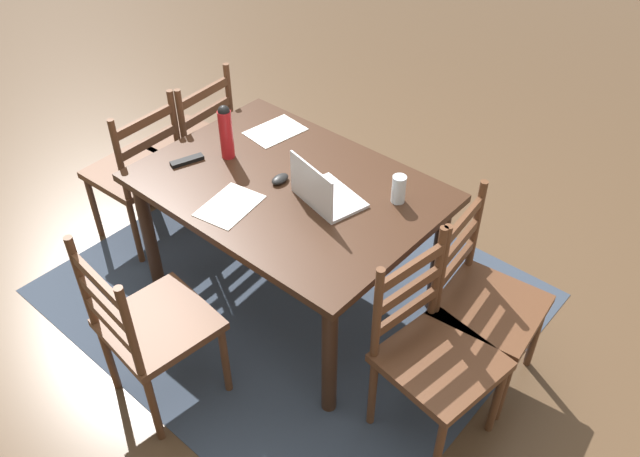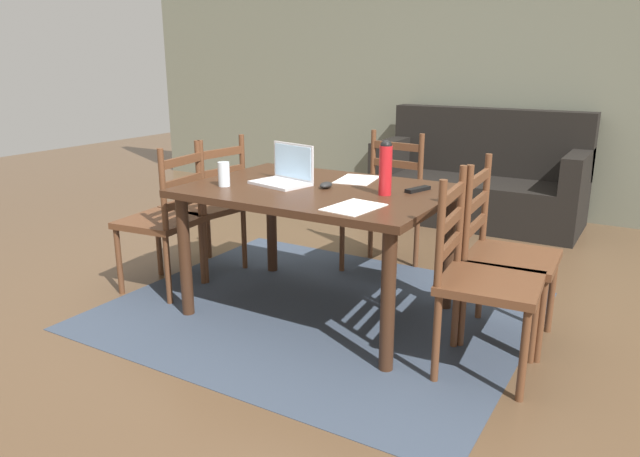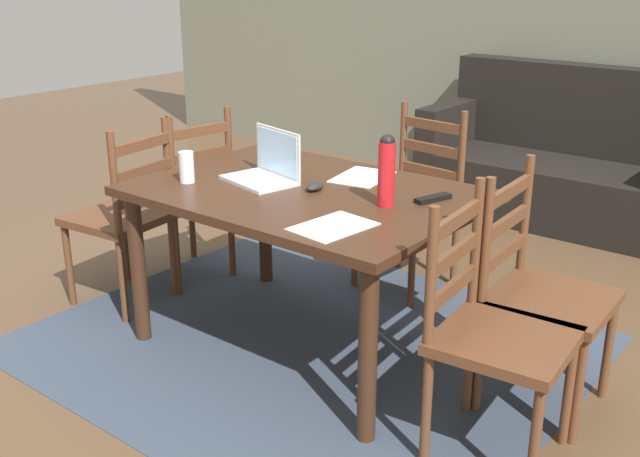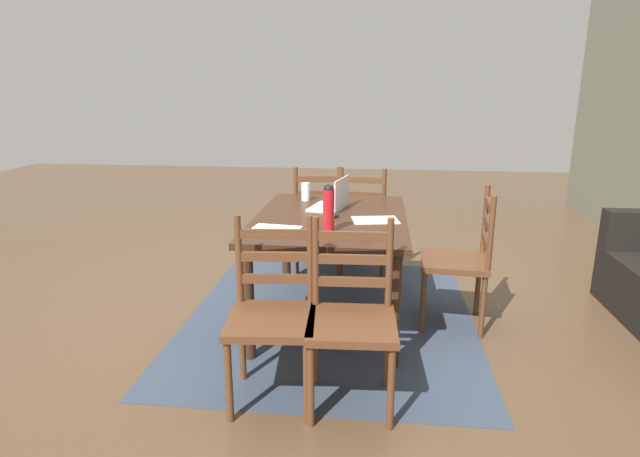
{
  "view_description": "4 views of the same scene",
  "coord_description": "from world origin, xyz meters",
  "px_view_note": "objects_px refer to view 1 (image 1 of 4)",
  "views": [
    {
      "loc": [
        -1.79,
        1.82,
        2.6
      ],
      "look_at": [
        -0.14,
        -0.08,
        0.5
      ],
      "focal_mm": 36.72,
      "sensor_mm": 36.0,
      "label": 1
    },
    {
      "loc": [
        1.66,
        -2.78,
        1.45
      ],
      "look_at": [
        0.04,
        -0.06,
        0.53
      ],
      "focal_mm": 33.26,
      "sensor_mm": 36.0,
      "label": 2
    },
    {
      "loc": [
        1.96,
        -2.39,
        1.69
      ],
      "look_at": [
        0.03,
        0.07,
        0.55
      ],
      "focal_mm": 42.35,
      "sensor_mm": 36.0,
      "label": 3
    },
    {
      "loc": [
        3.41,
        0.31,
        1.59
      ],
      "look_at": [
        0.05,
        -0.07,
        0.67
      ],
      "focal_mm": 29.19,
      "sensor_mm": 36.0,
      "label": 4
    }
  ],
  "objects_px": {
    "laptop": "(322,192)",
    "drinking_glass": "(399,189)",
    "tv_remote": "(187,161)",
    "chair_right_near": "(192,143)",
    "chair_right_far": "(137,172)",
    "chair_far_head": "(150,327)",
    "chair_left_far": "(433,354)",
    "dining_table": "(289,199)",
    "water_bottle": "(226,131)",
    "chair_left_near": "(482,302)",
    "computer_mouse": "(280,179)"
  },
  "relations": [
    {
      "from": "tv_remote",
      "to": "drinking_glass",
      "type": "bearing_deg",
      "value": 41.87
    },
    {
      "from": "chair_right_far",
      "to": "tv_remote",
      "type": "bearing_deg",
      "value": -179.41
    },
    {
      "from": "dining_table",
      "to": "tv_remote",
      "type": "relative_size",
      "value": 8.38
    },
    {
      "from": "dining_table",
      "to": "water_bottle",
      "type": "relative_size",
      "value": 4.9
    },
    {
      "from": "dining_table",
      "to": "chair_left_near",
      "type": "bearing_deg",
      "value": -168.77
    },
    {
      "from": "laptop",
      "to": "drinking_glass",
      "type": "height_order",
      "value": "laptop"
    },
    {
      "from": "chair_left_far",
      "to": "tv_remote",
      "type": "distance_m",
      "value": 1.54
    },
    {
      "from": "chair_far_head",
      "to": "water_bottle",
      "type": "height_order",
      "value": "water_bottle"
    },
    {
      "from": "laptop",
      "to": "drinking_glass",
      "type": "xyz_separation_m",
      "value": [
        -0.26,
        -0.24,
        0.01
      ]
    },
    {
      "from": "chair_right_far",
      "to": "water_bottle",
      "type": "distance_m",
      "value": 0.77
    },
    {
      "from": "chair_right_near",
      "to": "chair_left_far",
      "type": "relative_size",
      "value": 1.0
    },
    {
      "from": "chair_right_far",
      "to": "chair_left_near",
      "type": "height_order",
      "value": "same"
    },
    {
      "from": "tv_remote",
      "to": "chair_right_near",
      "type": "bearing_deg",
      "value": 158.55
    },
    {
      "from": "chair_right_near",
      "to": "chair_left_near",
      "type": "xyz_separation_m",
      "value": [
        -2.0,
        0.01,
        0.0
      ]
    },
    {
      "from": "chair_left_near",
      "to": "computer_mouse",
      "type": "relative_size",
      "value": 9.5
    },
    {
      "from": "chair_right_near",
      "to": "chair_right_far",
      "type": "relative_size",
      "value": 1.0
    },
    {
      "from": "chair_right_far",
      "to": "water_bottle",
      "type": "xyz_separation_m",
      "value": [
        -0.61,
        -0.18,
        0.43
      ]
    },
    {
      "from": "chair_left_far",
      "to": "laptop",
      "type": "distance_m",
      "value": 0.88
    },
    {
      "from": "dining_table",
      "to": "chair_far_head",
      "type": "relative_size",
      "value": 1.5
    },
    {
      "from": "chair_right_far",
      "to": "drinking_glass",
      "type": "bearing_deg",
      "value": -163.37
    },
    {
      "from": "drinking_glass",
      "to": "tv_remote",
      "type": "distance_m",
      "value": 1.08
    },
    {
      "from": "dining_table",
      "to": "tv_remote",
      "type": "height_order",
      "value": "tv_remote"
    },
    {
      "from": "water_bottle",
      "to": "computer_mouse",
      "type": "distance_m",
      "value": 0.38
    },
    {
      "from": "dining_table",
      "to": "laptop",
      "type": "height_order",
      "value": "laptop"
    },
    {
      "from": "chair_left_far",
      "to": "chair_left_near",
      "type": "bearing_deg",
      "value": -89.97
    },
    {
      "from": "tv_remote",
      "to": "chair_left_near",
      "type": "bearing_deg",
      "value": 32.68
    },
    {
      "from": "chair_right_near",
      "to": "water_bottle",
      "type": "bearing_deg",
      "value": 159.25
    },
    {
      "from": "chair_left_near",
      "to": "chair_far_head",
      "type": "relative_size",
      "value": 1.0
    },
    {
      "from": "drinking_glass",
      "to": "chair_left_far",
      "type": "bearing_deg",
      "value": 140.24
    },
    {
      "from": "computer_mouse",
      "to": "tv_remote",
      "type": "relative_size",
      "value": 0.59
    },
    {
      "from": "chair_right_near",
      "to": "chair_left_far",
      "type": "height_order",
      "value": "same"
    },
    {
      "from": "chair_right_far",
      "to": "chair_far_head",
      "type": "relative_size",
      "value": 1.0
    },
    {
      "from": "dining_table",
      "to": "drinking_glass",
      "type": "relative_size",
      "value": 10.36
    },
    {
      "from": "chair_left_near",
      "to": "computer_mouse",
      "type": "bearing_deg",
      "value": 11.28
    },
    {
      "from": "chair_left_near",
      "to": "chair_far_head",
      "type": "xyz_separation_m",
      "value": [
        1.01,
        1.08,
        0.0
      ]
    },
    {
      "from": "drinking_glass",
      "to": "tv_remote",
      "type": "bearing_deg",
      "value": 23.8
    },
    {
      "from": "chair_right_far",
      "to": "chair_left_near",
      "type": "bearing_deg",
      "value": -168.71
    },
    {
      "from": "water_bottle",
      "to": "chair_far_head",
      "type": "bearing_deg",
      "value": 114.59
    },
    {
      "from": "laptop",
      "to": "computer_mouse",
      "type": "xyz_separation_m",
      "value": [
        0.26,
        0.01,
        -0.04
      ]
    },
    {
      "from": "chair_left_far",
      "to": "drinking_glass",
      "type": "height_order",
      "value": "chair_left_far"
    },
    {
      "from": "water_bottle",
      "to": "tv_remote",
      "type": "height_order",
      "value": "water_bottle"
    },
    {
      "from": "tv_remote",
      "to": "laptop",
      "type": "bearing_deg",
      "value": 33.14
    },
    {
      "from": "water_bottle",
      "to": "drinking_glass",
      "type": "bearing_deg",
      "value": -163.21
    },
    {
      "from": "chair_right_near",
      "to": "water_bottle",
      "type": "distance_m",
      "value": 0.78
    },
    {
      "from": "chair_right_near",
      "to": "water_bottle",
      "type": "xyz_separation_m",
      "value": [
        -0.61,
        0.23,
        0.43
      ]
    },
    {
      "from": "computer_mouse",
      "to": "chair_left_near",
      "type": "bearing_deg",
      "value": -170.49
    },
    {
      "from": "dining_table",
      "to": "chair_left_near",
      "type": "distance_m",
      "value": 1.04
    },
    {
      "from": "chair_far_head",
      "to": "tv_remote",
      "type": "distance_m",
      "value": 0.9
    },
    {
      "from": "chair_left_far",
      "to": "chair_right_far",
      "type": "height_order",
      "value": "same"
    },
    {
      "from": "chair_left_far",
      "to": "water_bottle",
      "type": "bearing_deg",
      "value": -7.11
    }
  ]
}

